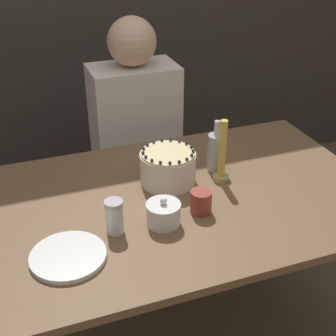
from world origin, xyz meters
name	(u,v)px	position (x,y,z in m)	size (l,w,h in m)	color
dining_table	(178,221)	(0.00, 0.00, 0.64)	(1.47, 0.91, 0.75)	brown
cake	(168,167)	(0.00, 0.11, 0.81)	(0.21, 0.21, 0.14)	#EFE5CC
sugar_bowl	(163,214)	(-0.11, -0.14, 0.79)	(0.12, 0.12, 0.10)	white
sugar_shaker	(114,216)	(-0.27, -0.12, 0.81)	(0.06, 0.06, 0.12)	white
plate_stack	(68,256)	(-0.43, -0.20, 0.76)	(0.23, 0.23, 0.02)	white
candle	(222,157)	(0.20, 0.05, 0.85)	(0.06, 0.06, 0.25)	tan
bottle	(216,152)	(0.21, 0.13, 0.83)	(0.07, 0.07, 0.21)	#B2B7BC
cup	(201,202)	(0.04, -0.12, 0.79)	(0.07, 0.07, 0.08)	#993D33
person_man_blue_shirt	(136,161)	(0.03, 0.66, 0.55)	(0.40, 0.34, 1.25)	#2D2D38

